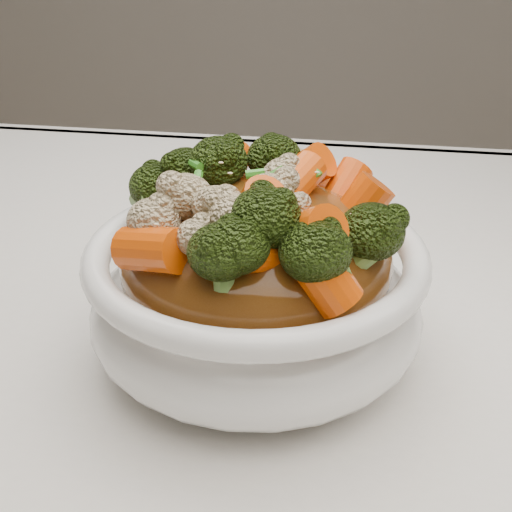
# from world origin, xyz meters

# --- Properties ---
(tablecloth) EXTENTS (1.20, 0.80, 0.04)m
(tablecloth) POSITION_xyz_m (0.00, 0.00, 0.73)
(tablecloth) COLOR silver
(tablecloth) RESTS_ON dining_table
(bowl) EXTENTS (0.26, 0.26, 0.08)m
(bowl) POSITION_xyz_m (-0.06, -0.02, 0.79)
(bowl) COLOR white
(bowl) RESTS_ON tablecloth
(sauce_base) EXTENTS (0.20, 0.20, 0.09)m
(sauce_base) POSITION_xyz_m (-0.06, -0.02, 0.82)
(sauce_base) COLOR #59310F
(sauce_base) RESTS_ON bowl
(carrots) EXTENTS (0.20, 0.20, 0.05)m
(carrots) POSITION_xyz_m (-0.06, -0.02, 0.88)
(carrots) COLOR #E85007
(carrots) RESTS_ON sauce_base
(broccoli) EXTENTS (0.20, 0.20, 0.04)m
(broccoli) POSITION_xyz_m (-0.06, -0.02, 0.88)
(broccoli) COLOR black
(broccoli) RESTS_ON sauce_base
(cauliflower) EXTENTS (0.20, 0.20, 0.03)m
(cauliflower) POSITION_xyz_m (-0.06, -0.02, 0.87)
(cauliflower) COLOR beige
(cauliflower) RESTS_ON sauce_base
(scallions) EXTENTS (0.15, 0.15, 0.02)m
(scallions) POSITION_xyz_m (-0.06, -0.02, 0.88)
(scallions) COLOR #2F841E
(scallions) RESTS_ON sauce_base
(sesame_seeds) EXTENTS (0.18, 0.18, 0.01)m
(sesame_seeds) POSITION_xyz_m (-0.06, -0.02, 0.88)
(sesame_seeds) COLOR beige
(sesame_seeds) RESTS_ON sauce_base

